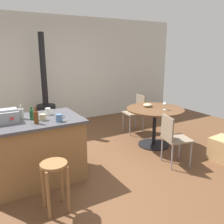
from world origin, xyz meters
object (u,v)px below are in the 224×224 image
at_px(kitchen_island, 35,150).
at_px(serving_bowl, 148,105).
at_px(wooden_stool, 55,177).
at_px(folding_chair_far, 136,111).
at_px(bottle_0, 32,115).
at_px(folding_chair_near, 173,136).
at_px(cup_2, 43,117).
at_px(cup_1, 59,118).
at_px(wine_glass, 165,104).
at_px(cup_0, 48,111).
at_px(wood_stove, 46,109).
at_px(bottle_1, 21,113).
at_px(dining_table, 155,117).
at_px(cardboard_box, 223,149).
at_px(bottle_2, 36,117).
at_px(toolbox, 2,117).

height_order(kitchen_island, serving_bowl, kitchen_island).
bearing_deg(wooden_stool, kitchen_island, 92.05).
height_order(folding_chair_far, bottle_0, bottle_0).
height_order(folding_chair_near, cup_2, cup_2).
distance_m(wooden_stool, cup_1, 0.81).
bearing_deg(wine_glass, cup_0, 174.40).
relative_size(wood_stove, bottle_1, 11.33).
distance_m(wine_glass, serving_bowl, 0.38).
bearing_deg(folding_chair_far, cup_1, -150.59).
bearing_deg(wood_stove, cup_0, -103.51).
bearing_deg(dining_table, cardboard_box, -60.49).
xyz_separation_m(cup_0, cup_2, (-0.15, -0.25, -0.01)).
bearing_deg(folding_chair_far, serving_bowl, -106.79).
xyz_separation_m(wooden_stool, folding_chair_far, (2.46, 1.80, 0.07)).
distance_m(bottle_1, cup_1, 0.58).
distance_m(wood_stove, bottle_2, 2.52).
bearing_deg(folding_chair_near, toolbox, 163.23).
xyz_separation_m(bottle_0, cup_2, (0.12, -0.11, -0.03)).
xyz_separation_m(cup_2, wine_glass, (2.28, 0.05, -0.09)).
bearing_deg(toolbox, cardboard_box, -17.29).
bearing_deg(dining_table, cup_1, -168.98).
bearing_deg(kitchen_island, bottle_2, -87.86).
height_order(wine_glass, cardboard_box, wine_glass).
distance_m(toolbox, cardboard_box, 3.58).
bearing_deg(cup_2, bottle_1, 135.60).
distance_m(folding_chair_near, cup_1, 1.86).
distance_m(wooden_stool, wine_glass, 2.54).
relative_size(toolbox, bottle_2, 1.76).
xyz_separation_m(kitchen_island, bottle_1, (-0.12, 0.12, 0.53)).
distance_m(toolbox, cup_1, 0.75).
bearing_deg(cardboard_box, bottle_0, 161.61).
xyz_separation_m(wooden_stool, dining_table, (2.30, 0.96, 0.15)).
height_order(folding_chair_far, wood_stove, wood_stove).
height_order(folding_chair_far, toolbox, toolbox).
xyz_separation_m(bottle_0, serving_bowl, (2.29, 0.29, -0.19)).
bearing_deg(cup_0, cup_1, -85.98).
bearing_deg(wooden_stool, wine_glass, 18.07).
height_order(wood_stove, bottle_1, wood_stove).
bearing_deg(bottle_1, folding_chair_near, -20.28).
xyz_separation_m(folding_chair_near, wood_stove, (-1.31, 2.82, 0.03)).
bearing_deg(folding_chair_near, wine_glass, 60.08).
bearing_deg(bottle_1, bottle_2, -69.70).
bearing_deg(cup_0, folding_chair_far, 20.07).
distance_m(wood_stove, bottle_0, 2.31).
bearing_deg(wine_glass, wood_stove, 126.97).
relative_size(folding_chair_far, cup_1, 6.98).
xyz_separation_m(kitchen_island, cup_0, (0.27, 0.14, 0.51)).
distance_m(bottle_0, cup_1, 0.41).
distance_m(kitchen_island, wooden_stool, 0.85).
bearing_deg(serving_bowl, folding_chair_near, -103.69).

